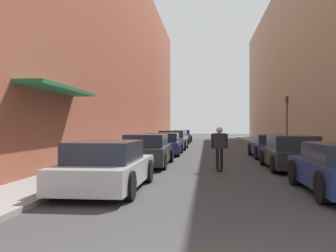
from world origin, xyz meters
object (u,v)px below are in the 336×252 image
Objects in this scene: parked_car_right_2 at (271,146)px; skateboarder at (219,144)px; parked_car_left_1 at (147,150)px; traffic_light at (287,116)px; parked_car_left_5 at (182,136)px; parked_car_left_2 at (163,144)px; parked_car_left_3 at (173,140)px; parked_car_right_1 at (291,153)px; parked_car_left_4 at (177,138)px; parked_car_left_0 at (107,166)px.

parked_car_right_2 is 6.75m from skateboarder.
parked_car_left_1 is 3.31m from skateboarder.
parked_car_left_1 is 12.83m from traffic_light.
parked_car_right_2 is at bearing -71.90° from parked_car_left_5.
parked_car_left_2 is 16.62m from parked_car_left_5.
parked_car_left_1 is 1.06× the size of parked_car_left_3.
parked_car_left_3 is 12.96m from skateboarder.
parked_car_left_2 reaches higher than parked_car_right_2.
parked_car_left_1 is 1.08× the size of parked_car_right_1.
skateboarder is at bearing -164.80° from parked_car_right_1.
parked_car_left_4 is at bearing 91.60° from parked_car_left_3.
parked_car_left_1 is at bearing -89.96° from parked_car_left_5.
parked_car_left_0 is 0.99× the size of parked_car_right_1.
parked_car_left_1 reaches higher than parked_car_left_0.
parked_car_right_2 is at bearing -48.55° from parked_car_left_3.
skateboarder is 12.56m from traffic_light.
traffic_light reaches higher than parked_car_right_1.
traffic_light reaches higher than parked_car_left_0.
skateboarder is at bearing -80.66° from parked_car_left_4.
parked_car_left_0 is 5.99m from parked_car_left_1.
parked_car_right_1 is at bearing -7.12° from parked_car_left_1.
parked_car_left_3 reaches higher than parked_car_right_1.
parked_car_left_1 is 17.06m from parked_car_left_4.
parked_car_left_1 is 7.45m from parked_car_right_2.
parked_car_left_1 is 1.00× the size of parked_car_left_5.
parked_car_left_5 is (-0.01, 22.52, -0.03)m from parked_car_left_1.
parked_car_left_3 is (0.16, 17.16, 0.04)m from parked_car_left_0.
parked_car_left_4 is (-0.10, 11.16, 0.01)m from parked_car_left_2.
skateboarder reaches higher than parked_car_left_2.
parked_car_right_1 is (5.80, 5.28, 0.00)m from parked_car_left_0.
parked_car_left_3 is 7.98m from traffic_light.
parked_car_left_3 is at bearing 89.68° from parked_car_left_1.
parked_car_left_0 is 0.91× the size of parked_car_left_1.
parked_car_left_1 is 1.36× the size of traffic_light.
traffic_light is at bearing 79.02° from parked_car_right_1.
parked_car_left_5 is at bearing 103.81° from parked_car_right_1.
parked_car_left_3 is at bearing 89.45° from parked_car_left_0.
parked_car_left_1 reaches higher than parked_car_left_2.
parked_car_left_1 is 1.04× the size of parked_car_right_2.
parked_car_left_3 is 0.98× the size of parked_car_left_4.
parked_car_left_2 is 2.56× the size of skateboarder.
skateboarder is at bearing -77.14° from parked_car_left_3.
parked_car_left_0 reaches higher than parked_car_right_2.
parked_car_left_5 is at bearing 122.04° from traffic_light.
parked_car_left_0 is at bearing -90.00° from parked_car_left_4.
parked_car_left_1 is at bearing 172.88° from parked_car_right_1.
parked_car_left_5 is at bearing 108.10° from parked_car_right_2.
parked_car_left_0 is at bearing -90.46° from parked_car_left_2.
parked_car_right_2 is (5.94, -12.43, -0.01)m from parked_car_left_4.
traffic_light is (7.89, 16.05, 1.68)m from parked_car_left_0.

